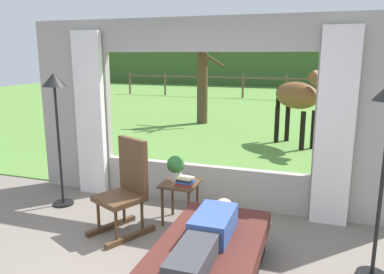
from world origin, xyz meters
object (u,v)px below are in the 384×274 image
(side_table, at_px, (180,190))
(book_stack, at_px, (185,181))
(potted_plant, at_px, (176,166))
(rocking_chair, at_px, (126,188))
(horse, at_px, (299,96))
(floor_lamp_left, at_px, (55,100))
(reclining_person, at_px, (208,234))
(pasture_tree, at_px, (203,74))
(recliner_sofa, at_px, (209,262))

(side_table, distance_m, book_stack, 0.18)
(side_table, xyz_separation_m, potted_plant, (-0.08, 0.06, 0.28))
(rocking_chair, distance_m, horse, 5.28)
(side_table, bearing_deg, rocking_chair, -139.37)
(floor_lamp_left, bearing_deg, side_table, -0.03)
(floor_lamp_left, xyz_separation_m, horse, (2.89, 4.54, -0.33))
(reclining_person, xyz_separation_m, side_table, (-0.71, 1.21, -0.10))
(side_table, height_order, pasture_tree, pasture_tree)
(recliner_sofa, height_order, potted_plant, potted_plant)
(rocking_chair, xyz_separation_m, floor_lamp_left, (-1.25, 0.44, 0.94))
(rocking_chair, distance_m, pasture_tree, 7.26)
(reclining_person, bearing_deg, rocking_chair, 147.14)
(book_stack, bearing_deg, side_table, 145.19)
(recliner_sofa, height_order, floor_lamp_left, floor_lamp_left)
(side_table, height_order, floor_lamp_left, floor_lamp_left)
(potted_plant, height_order, pasture_tree, pasture_tree)
(recliner_sofa, bearing_deg, reclining_person, -90.47)
(side_table, bearing_deg, pasture_tree, 104.79)
(rocking_chair, height_order, side_table, rocking_chair)
(side_table, bearing_deg, reclining_person, -59.61)
(recliner_sofa, xyz_separation_m, horse, (0.42, 5.70, 0.94))
(side_table, bearing_deg, horse, 76.07)
(recliner_sofa, distance_m, floor_lamp_left, 3.00)
(horse, relative_size, pasture_tree, 0.62)
(recliner_sofa, distance_m, reclining_person, 0.31)
(side_table, relative_size, pasture_tree, 0.19)
(reclining_person, height_order, potted_plant, potted_plant)
(reclining_person, height_order, book_stack, reclining_person)
(reclining_person, xyz_separation_m, potted_plant, (-0.79, 1.27, 0.18))
(reclining_person, height_order, pasture_tree, pasture_tree)
(recliner_sofa, distance_m, book_stack, 1.31)
(potted_plant, relative_size, pasture_tree, 0.12)
(book_stack, distance_m, horse, 4.76)
(rocking_chair, bearing_deg, book_stack, 58.08)
(horse, xyz_separation_m, pasture_tree, (-2.88, 2.11, 0.35))
(rocking_chair, bearing_deg, floor_lamp_left, -173.39)
(rocking_chair, height_order, floor_lamp_left, floor_lamp_left)
(recliner_sofa, relative_size, pasture_tree, 0.62)
(horse, bearing_deg, rocking_chair, 25.43)
(side_table, relative_size, floor_lamp_left, 0.28)
(potted_plant, bearing_deg, horse, 74.93)
(rocking_chair, xyz_separation_m, pasture_tree, (-1.25, 7.09, 0.96))
(rocking_chair, distance_m, book_stack, 0.70)
(horse, bearing_deg, potted_plant, 28.54)
(potted_plant, distance_m, book_stack, 0.25)
(recliner_sofa, relative_size, reclining_person, 1.19)
(reclining_person, height_order, horse, horse)
(recliner_sofa, height_order, reclining_person, reclining_person)
(rocking_chair, distance_m, floor_lamp_left, 1.62)
(potted_plant, bearing_deg, rocking_chair, -130.79)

